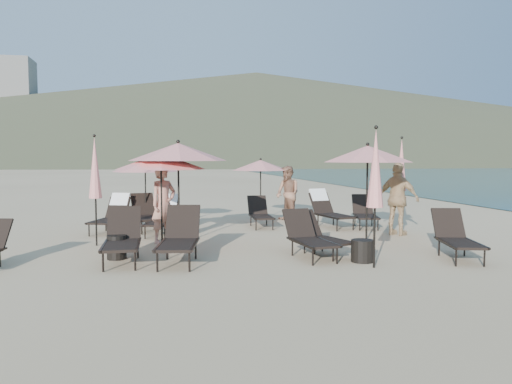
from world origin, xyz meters
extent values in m
plane|color=#D6BA8C|center=(0.00, 0.00, 0.00)|extent=(800.00, 800.00, 0.00)
cone|color=brown|center=(60.00, 300.00, 27.50)|extent=(690.00, 690.00, 55.00)
cone|color=brown|center=(190.00, 330.00, 16.00)|extent=(280.00, 280.00, 32.00)
cube|color=beige|center=(-70.00, 245.00, 24.00)|extent=(22.00, 18.00, 48.00)
cube|color=beige|center=(-45.00, 310.00, 19.00)|extent=(18.00, 16.00, 38.00)
cylinder|color=black|center=(-5.86, 0.30, 0.15)|extent=(0.03, 0.03, 0.31)
cube|color=black|center=(-3.66, 0.03, 0.37)|extent=(0.67, 1.29, 0.05)
cube|color=black|center=(-3.65, 0.89, 0.69)|extent=(0.67, 0.49, 0.66)
cylinder|color=black|center=(-3.94, -0.50, 0.18)|extent=(0.04, 0.04, 0.36)
cylinder|color=black|center=(-3.93, 0.60, 0.18)|extent=(0.04, 0.04, 0.36)
cylinder|color=black|center=(-3.39, -0.51, 0.18)|extent=(0.04, 0.04, 0.36)
cylinder|color=black|center=(-3.37, 0.59, 0.18)|extent=(0.04, 0.04, 0.36)
cube|color=black|center=(-3.98, 0.09, 0.38)|extent=(0.06, 1.44, 0.04)
cube|color=black|center=(-3.34, 0.08, 0.38)|extent=(0.06, 1.44, 0.04)
cube|color=black|center=(-2.62, -0.20, 0.38)|extent=(0.90, 1.41, 0.05)
cube|color=black|center=(-2.47, 0.66, 0.71)|extent=(0.75, 0.61, 0.68)
cylinder|color=black|center=(-3.00, -0.69, 0.19)|extent=(0.04, 0.04, 0.37)
cylinder|color=black|center=(-2.80, 0.42, 0.19)|extent=(0.04, 0.04, 0.37)
cylinder|color=black|center=(-2.44, -0.79, 0.19)|extent=(0.04, 0.04, 0.37)
cylinder|color=black|center=(-2.24, 0.32, 0.19)|extent=(0.04, 0.04, 0.37)
cube|color=black|center=(-2.93, -0.09, 0.39)|extent=(0.30, 1.46, 0.04)
cube|color=black|center=(-2.29, -0.21, 0.39)|extent=(0.30, 1.46, 0.04)
cube|color=black|center=(0.06, -0.23, 0.34)|extent=(0.74, 1.23, 0.05)
cube|color=black|center=(-0.03, 0.55, 0.63)|extent=(0.65, 0.51, 0.60)
cylinder|color=black|center=(-0.13, -0.74, 0.17)|extent=(0.03, 0.03, 0.33)
cylinder|color=black|center=(-0.25, 0.25, 0.17)|extent=(0.03, 0.03, 0.33)
cylinder|color=black|center=(0.37, -0.68, 0.17)|extent=(0.03, 0.03, 0.33)
cylinder|color=black|center=(0.25, 0.31, 0.17)|extent=(0.03, 0.03, 0.33)
cube|color=black|center=(-0.23, -0.22, 0.35)|extent=(0.20, 1.31, 0.04)
cube|color=black|center=(0.35, -0.15, 0.35)|extent=(0.20, 1.31, 0.04)
cube|color=black|center=(0.45, 0.05, 0.32)|extent=(0.90, 1.23, 0.05)
cube|color=black|center=(0.21, 0.75, 0.59)|extent=(0.67, 0.58, 0.57)
cylinder|color=black|center=(0.37, -0.46, 0.16)|extent=(0.03, 0.03, 0.31)
cylinder|color=black|center=(0.06, 0.43, 0.16)|extent=(0.03, 0.03, 0.31)
cylinder|color=black|center=(0.82, -0.31, 0.16)|extent=(0.03, 0.03, 0.31)
cylinder|color=black|center=(0.52, 0.59, 0.16)|extent=(0.03, 0.03, 0.31)
cube|color=black|center=(0.17, 0.00, 0.33)|extent=(0.44, 1.18, 0.04)
cube|color=black|center=(0.69, 0.18, 0.33)|extent=(0.44, 1.18, 0.04)
cube|color=black|center=(2.84, -0.92, 0.35)|extent=(0.90, 1.31, 0.05)
cube|color=black|center=(3.04, -0.15, 0.64)|extent=(0.71, 0.59, 0.61)
cylinder|color=black|center=(2.47, -1.34, 0.17)|extent=(0.04, 0.04, 0.34)
cylinder|color=black|center=(2.73, -0.35, 0.17)|extent=(0.04, 0.04, 0.34)
cylinder|color=black|center=(2.97, -1.47, 0.17)|extent=(0.04, 0.04, 0.34)
cylinder|color=black|center=(3.22, -0.48, 0.17)|extent=(0.04, 0.04, 0.34)
cube|color=black|center=(2.57, -0.80, 0.36)|extent=(0.38, 1.31, 0.04)
cube|color=black|center=(3.14, -0.95, 0.36)|extent=(0.38, 1.31, 0.04)
cube|color=black|center=(-4.31, 4.09, 0.34)|extent=(0.94, 1.28, 0.05)
cube|color=black|center=(-4.05, 4.82, 0.62)|extent=(0.70, 0.61, 0.59)
cylinder|color=black|center=(-4.70, 3.72, 0.16)|extent=(0.03, 0.03, 0.33)
cylinder|color=black|center=(-4.37, 4.65, 0.16)|extent=(0.03, 0.03, 0.33)
cylinder|color=black|center=(-4.23, 3.56, 0.16)|extent=(0.03, 0.03, 0.33)
cylinder|color=black|center=(-3.90, 4.48, 0.16)|extent=(0.03, 0.03, 0.33)
cube|color=black|center=(-4.56, 4.23, 0.34)|extent=(0.47, 1.23, 0.04)
cube|color=black|center=(-4.02, 4.04, 0.34)|extent=(0.47, 1.23, 0.04)
cube|color=white|center=(-4.00, 4.95, 0.84)|extent=(0.58, 0.43, 0.36)
cube|color=black|center=(-3.21, 4.32, 0.36)|extent=(0.87, 1.35, 0.05)
cube|color=black|center=(-3.37, 5.14, 0.67)|extent=(0.72, 0.59, 0.64)
cylinder|color=black|center=(-3.38, 3.76, 0.18)|extent=(0.04, 0.04, 0.35)
cylinder|color=black|center=(-3.58, 4.81, 0.18)|extent=(0.04, 0.04, 0.35)
cylinder|color=black|center=(-2.85, 3.87, 0.18)|extent=(0.04, 0.04, 0.35)
cylinder|color=black|center=(-3.05, 4.91, 0.18)|extent=(0.04, 0.04, 0.35)
cube|color=black|center=(-3.53, 4.31, 0.37)|extent=(0.31, 1.38, 0.04)
cube|color=black|center=(-2.92, 4.43, 0.37)|extent=(0.31, 1.38, 0.04)
cube|color=black|center=(-2.91, 3.42, 0.34)|extent=(0.88, 1.27, 0.05)
cube|color=black|center=(-2.71, 4.17, 0.62)|extent=(0.69, 0.58, 0.59)
cylinder|color=black|center=(-3.28, 3.03, 0.16)|extent=(0.03, 0.03, 0.33)
cylinder|color=black|center=(-3.02, 3.98, 0.16)|extent=(0.03, 0.03, 0.33)
cylinder|color=black|center=(-2.80, 2.89, 0.16)|extent=(0.03, 0.03, 0.33)
cylinder|color=black|center=(-2.54, 3.85, 0.16)|extent=(0.03, 0.03, 0.33)
cube|color=black|center=(-3.18, 3.55, 0.35)|extent=(0.38, 1.26, 0.04)
cube|color=black|center=(-2.62, 3.39, 0.35)|extent=(0.38, 1.26, 0.04)
cube|color=white|center=(-2.67, 4.31, 0.85)|extent=(0.57, 0.40, 0.36)
cube|color=black|center=(-0.03, 4.32, 0.32)|extent=(0.61, 1.12, 0.05)
cube|color=black|center=(-0.01, 5.06, 0.59)|extent=(0.58, 0.43, 0.57)
cylinder|color=black|center=(-0.29, 3.87, 0.16)|extent=(0.03, 0.03, 0.31)
cylinder|color=black|center=(-0.25, 4.81, 0.16)|extent=(0.03, 0.03, 0.31)
cylinder|color=black|center=(0.19, 3.85, 0.16)|extent=(0.03, 0.03, 0.31)
cylinder|color=black|center=(0.22, 4.80, 0.16)|extent=(0.03, 0.03, 0.31)
cube|color=black|center=(-0.31, 4.38, 0.33)|extent=(0.08, 1.24, 0.04)
cube|color=black|center=(0.24, 4.36, 0.33)|extent=(0.08, 1.24, 0.04)
cube|color=black|center=(2.03, 3.85, 0.35)|extent=(0.85, 1.31, 0.05)
cube|color=black|center=(1.87, 4.65, 0.65)|extent=(0.71, 0.57, 0.63)
cylinder|color=black|center=(1.87, 3.30, 0.17)|extent=(0.04, 0.04, 0.34)
cylinder|color=black|center=(1.67, 4.32, 0.17)|extent=(0.04, 0.04, 0.34)
cylinder|color=black|center=(2.39, 3.41, 0.17)|extent=(0.04, 0.04, 0.34)
cylinder|color=black|center=(2.18, 4.43, 0.17)|extent=(0.04, 0.04, 0.34)
cube|color=black|center=(1.72, 3.84, 0.36)|extent=(0.31, 1.35, 0.04)
cube|color=black|center=(2.32, 3.96, 0.36)|extent=(0.31, 1.35, 0.04)
cube|color=white|center=(1.84, 4.79, 0.89)|extent=(0.59, 0.39, 0.38)
cube|color=black|center=(2.90, 3.69, 0.33)|extent=(0.87, 1.26, 0.05)
cube|color=black|center=(3.10, 4.44, 0.62)|extent=(0.69, 0.57, 0.59)
cylinder|color=black|center=(2.54, 3.29, 0.16)|extent=(0.03, 0.03, 0.33)
cylinder|color=black|center=(2.79, 4.25, 0.16)|extent=(0.03, 0.03, 0.33)
cylinder|color=black|center=(3.02, 3.17, 0.16)|extent=(0.03, 0.03, 0.33)
cylinder|color=black|center=(3.27, 4.12, 0.16)|extent=(0.03, 0.03, 0.33)
cube|color=black|center=(2.64, 3.81, 0.34)|extent=(0.37, 1.26, 0.04)
cube|color=black|center=(3.19, 3.66, 0.34)|extent=(0.37, 1.26, 0.04)
cylinder|color=black|center=(-2.88, 1.95, 1.02)|extent=(0.04, 0.04, 2.04)
cone|color=#F49A8A|center=(-2.88, 1.95, 1.94)|extent=(2.04, 2.04, 0.37)
sphere|color=black|center=(-2.88, 1.95, 2.16)|extent=(0.08, 0.08, 0.08)
cylinder|color=black|center=(-2.48, 2.07, 1.13)|extent=(0.05, 0.05, 2.26)
cone|color=#F49A8A|center=(-2.48, 2.07, 2.16)|extent=(2.26, 2.26, 0.41)
sphere|color=black|center=(-2.48, 2.07, 2.39)|extent=(0.09, 0.09, 0.09)
cylinder|color=black|center=(2.03, 1.72, 1.11)|extent=(0.05, 0.05, 2.22)
cone|color=#F49A8A|center=(2.03, 1.72, 2.11)|extent=(2.22, 2.22, 0.40)
sphere|color=black|center=(2.03, 1.72, 2.35)|extent=(0.08, 0.08, 0.08)
cylinder|color=black|center=(-3.30, 5.17, 0.94)|extent=(0.04, 0.04, 1.87)
cone|color=#F49A8A|center=(-3.30, 5.17, 1.78)|extent=(1.87, 1.87, 0.34)
sphere|color=black|center=(-3.30, 5.17, 1.98)|extent=(0.07, 0.07, 0.07)
cylinder|color=black|center=(0.35, 6.25, 0.93)|extent=(0.04, 0.04, 1.86)
cone|color=#F49A8A|center=(0.35, 6.25, 1.78)|extent=(1.86, 1.86, 0.34)
sphere|color=black|center=(0.35, 6.25, 1.97)|extent=(0.07, 0.07, 0.07)
cylinder|color=black|center=(0.92, -1.13, 0.56)|extent=(0.04, 0.04, 1.12)
cone|color=#F49A8A|center=(0.92, -1.13, 1.83)|extent=(0.31, 0.31, 1.42)
sphere|color=black|center=(0.92, -1.13, 2.57)|extent=(0.07, 0.07, 0.07)
cylinder|color=black|center=(3.61, 3.03, 0.56)|extent=(0.04, 0.04, 1.12)
cone|color=#F49A8A|center=(3.61, 3.03, 1.83)|extent=(0.30, 0.30, 1.42)
sphere|color=black|center=(3.61, 3.03, 2.57)|extent=(0.07, 0.07, 0.07)
cylinder|color=black|center=(-4.36, 2.28, 0.55)|extent=(0.04, 0.04, 1.10)
cone|color=#F49A8A|center=(-4.36, 2.28, 1.79)|extent=(0.30, 0.30, 1.39)
sphere|color=black|center=(-4.36, 2.28, 2.52)|extent=(0.07, 0.07, 0.07)
cylinder|color=black|center=(-3.79, 0.61, 0.24)|extent=(0.38, 0.38, 0.48)
cylinder|color=black|center=(0.92, -0.61, 0.22)|extent=(0.44, 0.44, 0.43)
imported|color=tan|center=(-2.83, 2.34, 0.93)|extent=(0.81, 0.75, 1.85)
imported|color=#93654C|center=(1.11, 5.68, 0.88)|extent=(0.94, 1.04, 1.76)
imported|color=tan|center=(3.17, 2.33, 0.95)|extent=(1.04, 1.17, 1.90)
camera|label=1|loc=(-3.01, -9.59, 2.03)|focal=35.00mm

